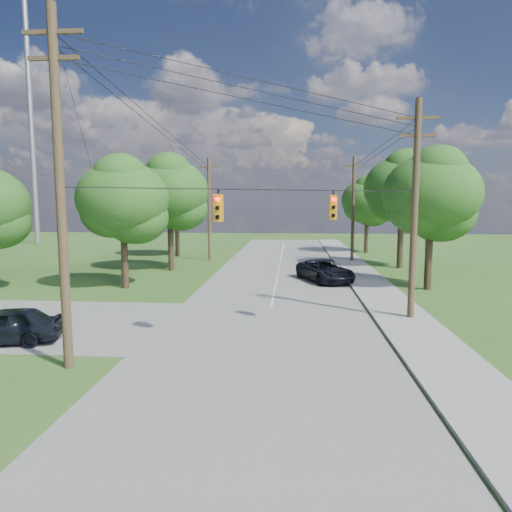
# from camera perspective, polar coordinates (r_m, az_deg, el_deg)

# --- Properties ---
(ground) EXTENTS (140.00, 140.00, 0.00)m
(ground) POSITION_cam_1_polar(r_m,az_deg,el_deg) (15.70, -7.36, -14.59)
(ground) COLOR #2F541C
(ground) RESTS_ON ground
(main_road) EXTENTS (10.00, 100.00, 0.03)m
(main_road) POSITION_cam_1_polar(r_m,az_deg,el_deg) (20.16, 1.26, -9.64)
(main_road) COLOR gray
(main_road) RESTS_ON ground
(sidewalk_east) EXTENTS (2.60, 100.00, 0.12)m
(sidewalk_east) POSITION_cam_1_polar(r_m,az_deg,el_deg) (20.88, 20.20, -9.35)
(sidewalk_east) COLOR gray
(sidewalk_east) RESTS_ON ground
(pole_sw) EXTENTS (2.00, 0.32, 12.00)m
(pole_sw) POSITION_cam_1_polar(r_m,az_deg,el_deg) (16.60, -23.30, 8.03)
(pole_sw) COLOR brown
(pole_sw) RESTS_ON ground
(pole_ne) EXTENTS (2.00, 0.32, 10.50)m
(pole_ne) POSITION_cam_1_polar(r_m,az_deg,el_deg) (23.06, 19.22, 5.79)
(pole_ne) COLOR brown
(pole_ne) RESTS_ON ground
(pole_north_e) EXTENTS (2.00, 0.32, 10.00)m
(pole_north_e) POSITION_cam_1_polar(r_m,az_deg,el_deg) (44.69, 12.04, 5.85)
(pole_north_e) COLOR brown
(pole_north_e) RESTS_ON ground
(pole_north_w) EXTENTS (2.00, 0.32, 10.00)m
(pole_north_w) POSITION_cam_1_polar(r_m,az_deg,el_deg) (45.04, -5.87, 5.97)
(pole_north_w) COLOR brown
(pole_north_w) RESTS_ON ground
(power_lines) EXTENTS (13.93, 29.62, 4.93)m
(power_lines) POSITION_cam_1_polar(r_m,az_deg,el_deg) (26.13, 1.03, 14.33)
(power_lines) COLOR black
(power_lines) RESTS_ON ground
(traffic_signals) EXTENTS (4.91, 3.27, 1.05)m
(traffic_signals) POSITION_cam_1_polar(r_m,az_deg,el_deg) (18.75, 2.91, 6.11)
(traffic_signals) COLOR orange
(traffic_signals) RESTS_ON ground
(radio_mast) EXTENTS (0.70, 0.70, 45.00)m
(radio_mast) POSITION_cam_1_polar(r_m,az_deg,el_deg) (71.77, -26.57, 19.58)
(radio_mast) COLOR #95989A
(radio_mast) RESTS_ON ground
(tree_w_near) EXTENTS (6.00, 6.00, 8.40)m
(tree_w_near) POSITION_cam_1_polar(r_m,az_deg,el_deg) (31.34, -16.33, 6.87)
(tree_w_near) COLOR #3C2F1E
(tree_w_near) RESTS_ON ground
(tree_w_mid) EXTENTS (6.40, 6.40, 9.22)m
(tree_w_mid) POSITION_cam_1_polar(r_m,az_deg,el_deg) (38.66, -10.72, 7.92)
(tree_w_mid) COLOR #3C2F1E
(tree_w_mid) RESTS_ON ground
(tree_w_far) EXTENTS (6.00, 6.00, 8.73)m
(tree_w_far) POSITION_cam_1_polar(r_m,az_deg,el_deg) (48.83, -9.91, 7.27)
(tree_w_far) COLOR #3C2F1E
(tree_w_far) RESTS_ON ground
(tree_e_near) EXTENTS (6.20, 6.20, 8.81)m
(tree_e_near) POSITION_cam_1_polar(r_m,az_deg,el_deg) (31.60, 21.07, 7.29)
(tree_e_near) COLOR #3C2F1E
(tree_e_near) RESTS_ON ground
(tree_e_mid) EXTENTS (6.60, 6.60, 9.64)m
(tree_e_mid) POSITION_cam_1_polar(r_m,az_deg,el_deg) (41.41, 17.83, 8.08)
(tree_e_mid) COLOR #3C2F1E
(tree_e_mid) RESTS_ON ground
(tree_e_far) EXTENTS (5.80, 5.80, 8.32)m
(tree_e_far) POSITION_cam_1_polar(r_m,az_deg,el_deg) (52.98, 13.74, 6.78)
(tree_e_far) COLOR #3C2F1E
(tree_e_far) RESTS_ON ground
(car_cross_dark) EXTENTS (4.61, 2.70, 1.47)m
(car_cross_dark) POSITION_cam_1_polar(r_m,az_deg,el_deg) (21.10, -28.91, -7.62)
(car_cross_dark) COLOR black
(car_cross_dark) RESTS_ON cross_road
(car_main_north) EXTENTS (4.48, 6.10, 1.54)m
(car_main_north) POSITION_cam_1_polar(r_m,az_deg,el_deg) (33.24, 8.63, -1.82)
(car_main_north) COLOR black
(car_main_north) RESTS_ON main_road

